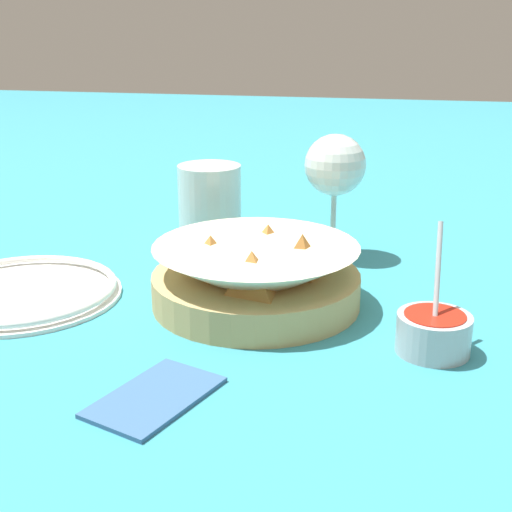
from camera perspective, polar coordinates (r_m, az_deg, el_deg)
ground_plane at (r=0.82m, az=-0.67°, el=-2.99°), size 4.00×4.00×0.00m
food_basket at (r=0.77m, az=-0.03°, el=-1.69°), size 0.23×0.23×0.08m
sauce_cup at (r=0.69m, az=14.03°, el=-5.85°), size 0.08×0.07×0.12m
wine_glass at (r=0.92m, az=6.34°, el=6.96°), size 0.08×0.08×0.16m
beer_mug at (r=1.00m, az=-3.69°, el=4.06°), size 0.13×0.09×0.11m
side_plate at (r=0.84m, az=-18.27°, el=-2.69°), size 0.22×0.22×0.01m
napkin at (r=0.61m, az=-8.09°, el=-10.94°), size 0.13×0.10×0.01m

